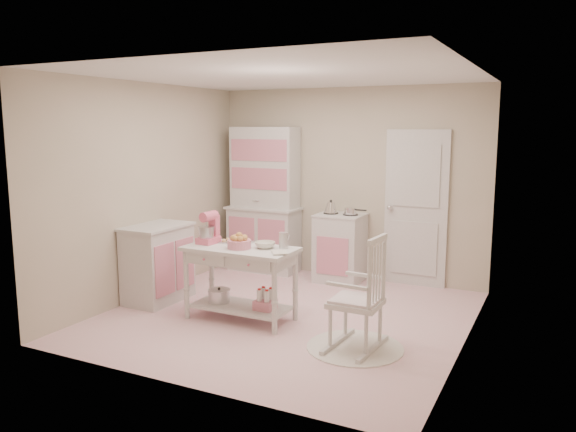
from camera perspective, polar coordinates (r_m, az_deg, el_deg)
The scene contains 14 objects.
room_shell at distance 5.98m, azimuth -0.16°, elevation 4.99°, with size 3.84×3.84×2.62m.
door at distance 7.48m, azimuth 12.87°, elevation 0.74°, with size 0.82×0.05×2.04m, color silver.
hutch at distance 8.06m, azimuth -2.48°, elevation 1.69°, with size 1.06×0.50×2.08m, color silver.
stove at distance 7.61m, azimuth 5.31°, elevation -3.21°, with size 0.62×0.57×0.92m, color silver.
base_cabinet at distance 6.90m, azimuth -13.08°, elevation -4.69°, with size 0.54×0.84×0.92m, color silver.
lace_rug at distance 5.49m, azimuth 6.81°, elevation -13.11°, with size 0.92×0.92×0.01m, color white.
rocking_chair at distance 5.31m, azimuth 6.92°, elevation -7.67°, with size 0.48×0.72×1.10m, color silver.
work_table at distance 6.12m, azimuth -4.83°, elevation -6.85°, with size 1.20×0.60×0.80m, color silver.
stand_mixer at distance 6.23m, azimuth -8.12°, elevation -1.23°, with size 0.20×0.28×0.34m, color #E4607E.
cookie_tray at distance 6.24m, azimuth -5.21°, elevation -2.67°, with size 0.34×0.24×0.02m, color silver.
bread_basket at distance 5.96m, azimuth -4.97°, elevation -2.87°, with size 0.25×0.25×0.09m, color #D3798F.
mixing_bowl at distance 5.95m, azimuth -2.34°, elevation -2.96°, with size 0.22×0.22×0.07m, color silver.
metal_pitcher at distance 5.93m, azimuth -0.45°, elevation -2.50°, with size 0.10×0.10×0.17m, color silver.
recipe_book at distance 5.70m, azimuth -1.63°, elevation -3.76°, with size 0.15×0.20×0.02m, color silver.
Camera 1 is at (2.67, -5.34, 2.07)m, focal length 35.00 mm.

